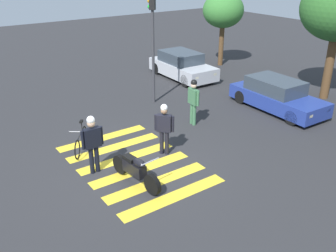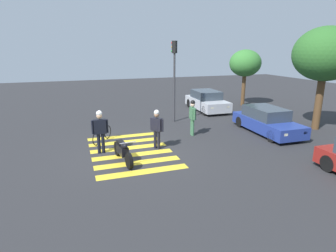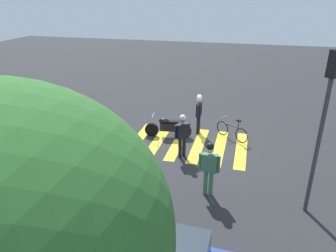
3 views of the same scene
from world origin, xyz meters
name	(u,v)px [view 1 (image 1 of 3)]	position (x,y,z in m)	size (l,w,h in m)	color
ground_plane	(134,163)	(0.00, 0.00, 0.00)	(60.00, 60.00, 0.00)	#2B2B2D
police_motorcycle	(135,170)	(1.03, -0.53, 0.45)	(2.11, 0.62, 1.02)	black
leaning_bicycle	(81,141)	(-1.77, -1.03, 0.37)	(1.44, 1.04, 0.99)	black
officer_on_foot	(92,140)	(-0.22, -1.24, 1.10)	(0.25, 0.70, 1.87)	black
officer_by_motorcycle	(164,126)	(0.02, 1.19, 1.03)	(0.53, 0.47, 1.78)	black
pedestrian_bystander	(193,99)	(-1.34, 3.50, 1.08)	(0.69, 0.24, 1.85)	#3F724C
crosswalk_stripes	(134,163)	(0.00, 0.00, 0.00)	(4.95, 3.41, 0.01)	yellow
car_silver_sedan	(182,66)	(-6.65, 6.95, 0.67)	(4.16, 1.93, 1.41)	black
car_blue_hatchback	(277,96)	(-0.51, 7.45, 0.63)	(4.30, 1.83, 1.34)	black
traffic_light_pole	(152,32)	(-4.31, 3.57, 3.17)	(0.34, 0.34, 4.78)	#38383D
street_tree_near	(223,11)	(-7.42, 10.49, 3.23)	(2.39, 2.39, 4.28)	brown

